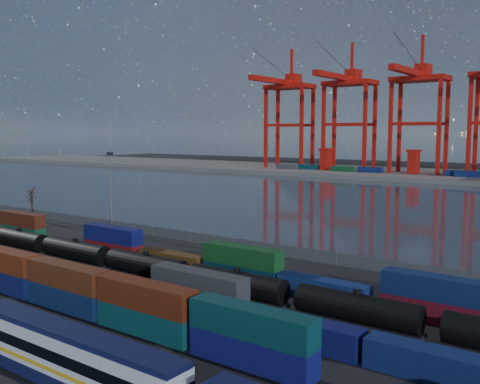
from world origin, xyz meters
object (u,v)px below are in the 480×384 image
Objects in this scene: tanker_string at (109,259)px; passenger_train at (71,359)px; gantry_cranes at (458,88)px; bare_tree at (32,204)px.

passenger_train is at bearing -44.63° from tanker_string.
tanker_string is 202.80m from gantry_cranes.
passenger_train is 229.63m from gantry_cranes.
gantry_cranes is at bearing 74.50° from bare_tree.
passenger_train is 90.78m from bare_tree.
passenger_train is 36.35m from tanker_string.
tanker_string is at bearing -89.23° from gantry_cranes.
tanker_string is 56.19m from bare_tree.
passenger_train is at bearing -82.76° from gantry_cranes.
tanker_string is 0.61× the size of gantry_cranes.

